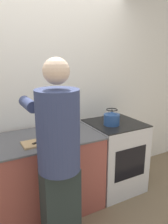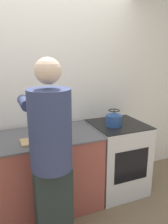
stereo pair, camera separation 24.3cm
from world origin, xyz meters
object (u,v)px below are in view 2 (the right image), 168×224
cutting_board (40,140)px  knife (38,139)px  person (51,154)px  oven (117,157)px  kettle (114,119)px

cutting_board → knife: (-0.02, 0.00, 0.01)m
knife → person: bearing=-111.7°
oven → person: bearing=-150.8°
knife → oven: bearing=-18.2°
oven → person: person is taller
person → knife: person is taller
knife → kettle: (0.94, 0.08, 0.09)m
knife → kettle: size_ratio=0.95×
oven → knife: (-1.04, -0.13, 0.46)m
cutting_board → knife: knife is taller
oven → cutting_board: bearing=-172.7°
oven → knife: size_ratio=4.84×
knife → kettle: kettle is taller
oven → cutting_board: (-1.02, -0.13, 0.45)m
oven → cutting_board: 1.12m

